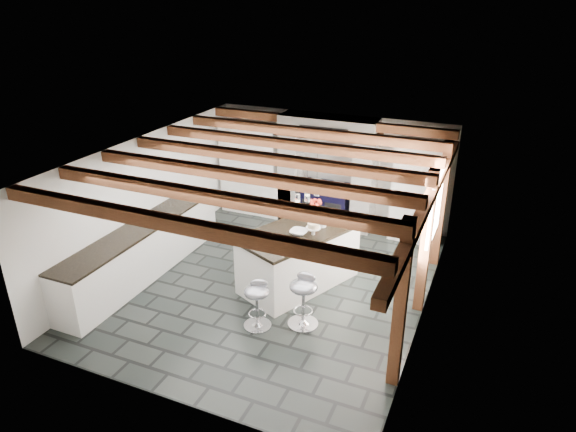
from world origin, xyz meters
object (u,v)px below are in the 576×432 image
at_px(kitchen_island, 299,257).
at_px(bar_stool_near, 304,294).
at_px(range_cooker, 326,203).
at_px(bar_stool_far, 257,299).

relative_size(kitchen_island, bar_stool_near, 2.70).
xyz_separation_m(range_cooker, bar_stool_far, (0.30, -3.91, 0.01)).
bearing_deg(bar_stool_near, range_cooker, 103.43).
xyz_separation_m(kitchen_island, bar_stool_far, (-0.11, -1.37, -0.04)).
distance_m(kitchen_island, bar_stool_near, 1.18).
distance_m(range_cooker, bar_stool_near, 3.71).
bearing_deg(bar_stool_near, bar_stool_far, -154.29).
xyz_separation_m(bar_stool_near, bar_stool_far, (-0.61, -0.31, -0.05)).
distance_m(range_cooker, bar_stool_far, 3.92).
xyz_separation_m(range_cooker, kitchen_island, (0.41, -2.54, 0.05)).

